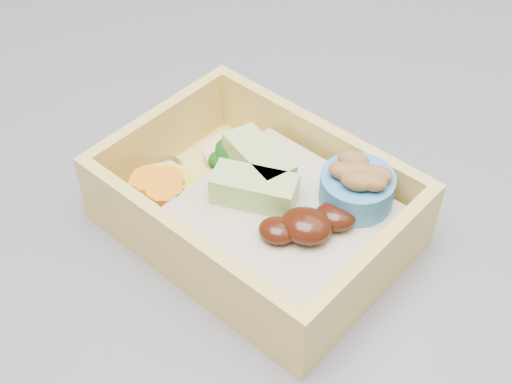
% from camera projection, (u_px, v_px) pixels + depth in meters
% --- Properties ---
extents(bento_box, '(0.21, 0.18, 0.06)m').
position_uv_depth(bento_box, '(265.00, 208.00, 0.42)').
color(bento_box, '#DFBE5C').
rests_on(bento_box, island).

